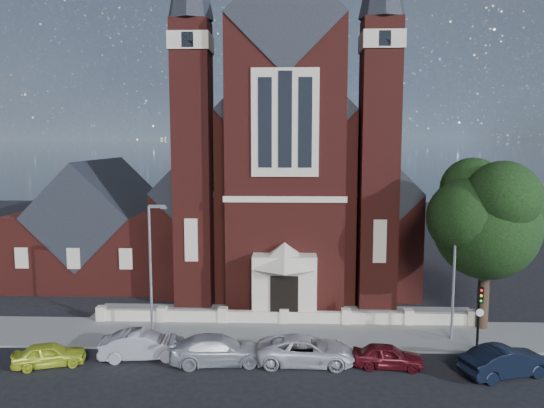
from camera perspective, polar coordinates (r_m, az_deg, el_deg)
The scene contains 16 objects.
ground at distance 43.41m, azimuth 1.46°, elevation -8.99°, with size 120.00×120.00×0.00m, color black.
pavement_strip at distance 33.44m, azimuth 1.28°, elevation -13.93°, with size 60.00×5.00×0.12m, color gray.
forecourt_paving at distance 37.21m, azimuth 1.36°, elevation -11.74°, with size 26.00×3.00×0.14m, color gray.
forecourt_wall at distance 35.32m, azimuth 1.32°, elevation -12.78°, with size 24.00×0.40×0.90m, color beige.
church at distance 49.83m, azimuth 1.58°, elevation 2.65°, with size 20.01×34.90×29.20m.
parish_hall at distance 48.30m, azimuth -17.86°, elevation -2.82°, with size 12.00×12.20×10.24m.
street_tree at distance 35.03m, azimuth 22.42°, elevation -1.72°, with size 6.40×6.60×10.70m.
street_lamp_left at distance 32.67m, azimuth -12.81°, elevation -6.18°, with size 1.16×0.22×8.09m.
street_lamp_right at distance 33.06m, azimuth 19.16°, elevation -6.24°, with size 1.16×0.22×8.09m.
traffic_signal at distance 32.42m, azimuth 21.41°, elevation -10.28°, with size 0.28×0.42×4.00m.
car_lime_van at distance 31.40m, azimuth -22.83°, elevation -14.69°, with size 1.48×3.68×1.25m, color #B9C928.
car_silver_a at distance 30.77m, azimuth -13.71°, elevation -14.52°, with size 1.61×4.61×1.52m, color #929298.
car_silver_b at distance 29.51m, azimuth -5.80°, elevation -15.32°, with size 2.11×5.19×1.51m, color #9C9EA3.
car_white_suv at distance 29.40m, azimuth 3.73°, elevation -15.43°, with size 2.43×5.28×1.47m, color silver.
car_dark_red at distance 29.56m, azimuth 12.34°, elevation -15.68°, with size 1.48×3.68×1.26m, color #510D15.
car_navy at distance 30.34m, azimuth 23.84°, elevation -15.24°, with size 1.62×4.65×1.53m, color black.
Camera 1 is at (0.38, -26.74, 11.92)m, focal length 35.00 mm.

